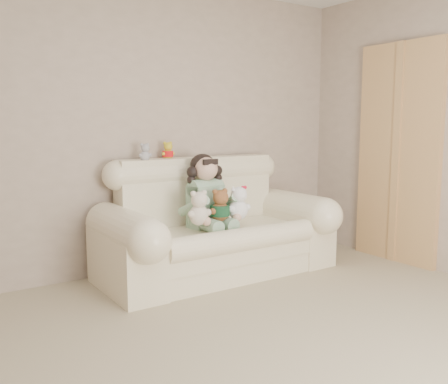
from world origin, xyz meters
TOP-DOWN VIEW (x-y plane):
  - wall_back at (0.00, 2.50)m, footprint 4.50×0.00m
  - sofa at (0.54, 2.00)m, footprint 2.10×0.95m
  - door_panel at (2.22, 1.40)m, footprint 0.06×0.90m
  - seated_child at (0.46, 2.08)m, footprint 0.47×0.55m
  - brown_teddy at (0.48, 1.88)m, footprint 0.26×0.23m
  - white_cat at (0.66, 1.85)m, footprint 0.25×0.21m
  - cream_teddy at (0.25, 1.85)m, footprint 0.23×0.19m
  - yellow_mini_bear at (0.25, 2.39)m, footprint 0.15×0.13m
  - grey_mini_plush at (-0.00, 2.33)m, footprint 0.15×0.13m

SIDE VIEW (x-z plane):
  - sofa at x=0.54m, z-range 0.00..1.03m
  - brown_teddy at x=0.48m, z-range 0.50..0.84m
  - cream_teddy at x=0.25m, z-range 0.50..0.84m
  - white_cat at x=0.66m, z-range 0.50..0.86m
  - seated_child at x=0.46m, z-range 0.42..1.09m
  - door_panel at x=2.22m, z-range 0.00..2.10m
  - grey_mini_plush at x=0.00m, z-range 1.01..1.20m
  - yellow_mini_bear at x=0.25m, z-range 1.01..1.21m
  - wall_back at x=0.00m, z-range -0.95..3.55m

